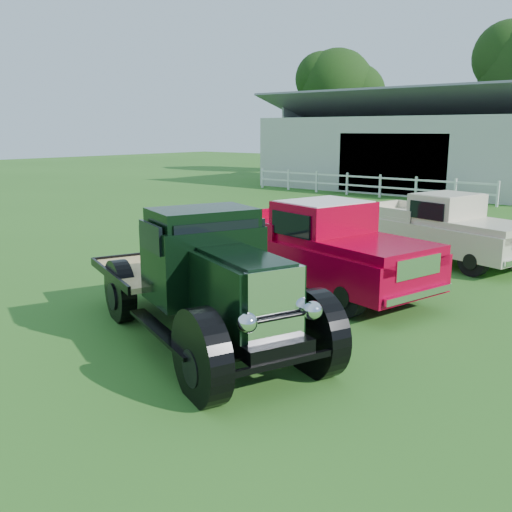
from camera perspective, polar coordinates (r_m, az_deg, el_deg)
The scene contains 7 objects.
ground at distance 10.83m, azimuth -4.92°, elevation -6.35°, with size 120.00×120.00×0.00m, color #2D611E.
shed_left at distance 36.18m, azimuth 16.99°, elevation 10.89°, with size 18.80×10.20×5.60m, color #A2A29C, non-canonical shape.
fence_rail at distance 31.36m, azimuth 10.67°, elevation 7.02°, with size 14.20×0.16×1.20m, color white, non-canonical shape.
tree_a at distance 47.54m, azimuth 8.03°, elevation 14.53°, with size 6.30×6.30×10.50m, color black, non-canonical shape.
vintage_flatbed at distance 9.53m, azimuth -5.55°, elevation -1.90°, with size 5.71×2.26×2.26m, color black, non-canonical shape.
red_pickup at distance 12.62m, azimuth 6.37°, elevation 1.09°, with size 5.54×2.13×2.02m, color #AB0021, non-canonical shape.
white_pickup at distance 16.19m, azimuth 18.13°, elevation 2.68°, with size 4.90×1.90×1.80m, color beige, non-canonical shape.
Camera 1 is at (7.25, -7.24, 3.49)m, focal length 40.00 mm.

